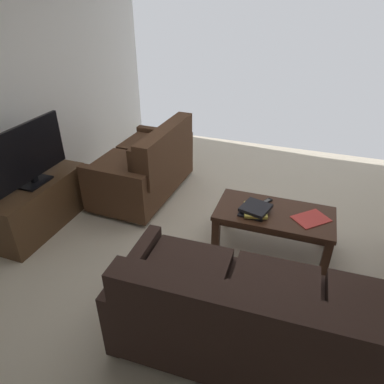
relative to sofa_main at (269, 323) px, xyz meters
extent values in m
cube|color=beige|center=(0.44, -0.99, -0.37)|extent=(4.90, 5.66, 0.01)
cylinder|color=black|center=(0.86, -0.40, -0.33)|extent=(0.05, 0.05, 0.06)
cylinder|color=black|center=(0.85, 0.30, -0.33)|extent=(0.05, 0.05, 0.06)
cube|color=black|center=(0.00, -0.07, -0.12)|extent=(1.89, 0.86, 0.38)
cube|color=black|center=(-0.62, -0.10, 0.12)|extent=(0.60, 0.74, 0.10)
cube|color=black|center=(0.00, -0.09, 0.12)|extent=(0.60, 0.74, 0.10)
cube|color=black|center=(0.62, -0.07, 0.12)|extent=(0.60, 0.74, 0.10)
cube|color=black|center=(-0.01, 0.28, 0.25)|extent=(1.87, 0.22, 0.46)
cube|color=black|center=(0.00, 0.17, 0.25)|extent=(0.56, 0.13, 0.32)
cube|color=black|center=(0.62, 0.19, 0.25)|extent=(0.56, 0.13, 0.32)
cube|color=black|center=(0.99, -0.04, -0.05)|extent=(0.12, 0.82, 0.54)
cylinder|color=black|center=(2.10, -2.30, -0.33)|extent=(0.05, 0.05, 0.06)
cylinder|color=black|center=(2.14, -1.28, -0.33)|extent=(0.05, 0.05, 0.06)
cylinder|color=black|center=(1.44, -2.28, -0.33)|extent=(0.05, 0.05, 0.06)
cylinder|color=black|center=(1.48, -1.26, -0.33)|extent=(0.05, 0.05, 0.06)
cube|color=#4C301E|center=(1.79, -1.78, -0.11)|extent=(0.82, 1.21, 0.40)
cube|color=#4C301E|center=(1.80, -2.08, 0.14)|extent=(0.70, 0.57, 0.10)
cube|color=#4C301E|center=(1.82, -1.49, 0.14)|extent=(0.70, 0.57, 0.10)
cube|color=#4C301E|center=(1.46, -1.77, 0.29)|extent=(0.22, 1.19, 0.49)
cube|color=#4C301E|center=(1.56, -2.07, 0.29)|extent=(0.14, 0.54, 0.35)
cube|color=#4C301E|center=(1.58, -1.48, 0.29)|extent=(0.14, 0.54, 0.35)
cube|color=#4C301E|center=(1.76, -2.42, -0.04)|extent=(0.78, 0.13, 0.56)
cube|color=#4C301E|center=(1.81, -1.14, -0.04)|extent=(0.78, 0.13, 0.56)
cube|color=#3D2316|center=(0.13, -1.22, 0.04)|extent=(1.09, 0.55, 0.04)
cube|color=#3D2316|center=(0.13, -1.22, -0.01)|extent=(1.00, 0.50, 0.05)
cube|color=#3D2316|center=(-0.37, -1.45, -0.17)|extent=(0.07, 0.07, 0.38)
cube|color=#3D2316|center=(0.63, -1.45, -0.17)|extent=(0.07, 0.07, 0.38)
cube|color=#3D2316|center=(-0.37, -0.99, -0.17)|extent=(0.07, 0.07, 0.38)
cube|color=#3D2316|center=(0.63, -0.99, -0.17)|extent=(0.07, 0.07, 0.38)
cube|color=#4C331E|center=(2.47, -0.78, -0.10)|extent=(0.38, 1.13, 0.53)
cube|color=black|center=(2.57, -0.79, -0.10)|extent=(0.03, 0.96, 0.32)
cube|color=black|center=(2.49, -0.74, -0.10)|extent=(0.20, 0.24, 0.06)
cube|color=black|center=(2.47, -0.78, 0.18)|extent=(0.20, 0.32, 0.02)
cube|color=black|center=(2.47, -0.78, 0.22)|extent=(0.04, 0.06, 0.06)
cube|color=black|center=(2.47, -0.78, 0.50)|extent=(0.04, 0.95, 0.55)
cube|color=black|center=(2.49, -0.78, 0.50)|extent=(0.01, 0.92, 0.52)
cube|color=black|center=(0.33, -1.14, 0.07)|extent=(0.25, 0.25, 0.02)
cube|color=#E0CC4C|center=(0.31, -1.15, 0.09)|extent=(0.26, 0.30, 0.02)
cube|color=black|center=(0.31, -1.15, 0.12)|extent=(0.30, 0.30, 0.03)
cube|color=black|center=(0.24, -1.35, 0.07)|extent=(0.12, 0.16, 0.02)
cube|color=#59595B|center=(0.24, -1.35, 0.08)|extent=(0.08, 0.11, 0.00)
cube|color=#C63833|center=(-0.19, -1.21, 0.06)|extent=(0.37, 0.37, 0.01)
camera|label=1|loc=(-0.03, 1.59, 1.87)|focal=32.62mm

